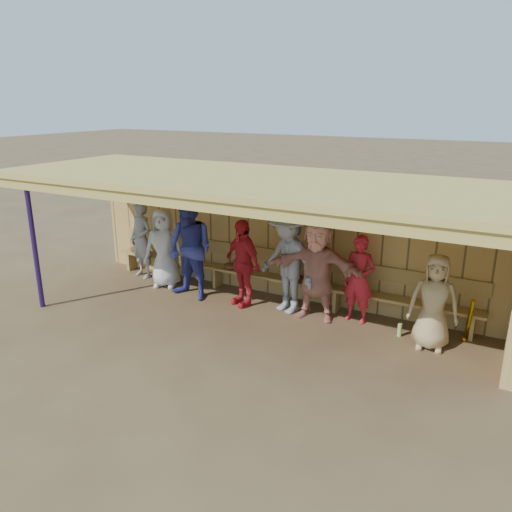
{
  "coord_description": "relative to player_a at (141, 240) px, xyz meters",
  "views": [
    {
      "loc": [
        4.04,
        -7.05,
        3.69
      ],
      "look_at": [
        0.0,
        0.35,
        1.05
      ],
      "focal_mm": 35.0,
      "sensor_mm": 36.0,
      "label": 1
    }
  ],
  "objects": [
    {
      "name": "player_f",
      "position": [
        4.12,
        -0.23,
        0.07
      ],
      "size": [
        1.71,
        0.66,
        1.81
      ],
      "primitive_type": "imported",
      "rotation": [
        0.0,
        0.0,
        0.08
      ],
      "color": "tan",
      "rests_on": "ground"
    },
    {
      "name": "bench",
      "position": [
        3.05,
        0.31,
        -0.3
      ],
      "size": [
        7.6,
        0.34,
        0.93
      ],
      "color": "tan",
      "rests_on": "ground"
    },
    {
      "name": "dugout_structure",
      "position": [
        3.44,
        -0.12,
        0.86
      ],
      "size": [
        8.8,
        3.2,
        2.5
      ],
      "color": "tan",
      "rests_on": "ground"
    },
    {
      "name": "ground",
      "position": [
        3.05,
        -0.81,
        -0.83
      ],
      "size": [
        90.0,
        90.0,
        0.0
      ],
      "primitive_type": "plane",
      "color": "brown",
      "rests_on": "ground"
    },
    {
      "name": "dugout_equipment",
      "position": [
        2.6,
        0.18,
        -0.34
      ],
      "size": [
        7.17,
        0.62,
        0.8
      ],
      "color": "gold",
      "rests_on": "ground"
    },
    {
      "name": "player_c",
      "position": [
        1.65,
        -0.5,
        0.16
      ],
      "size": [
        1.04,
        0.86,
        1.98
      ],
      "primitive_type": "imported",
      "rotation": [
        0.0,
        0.0,
        -0.12
      ],
      "color": "#363B95",
      "rests_on": "ground"
    },
    {
      "name": "player_d",
      "position": [
        2.68,
        -0.31,
        -0.01
      ],
      "size": [
        1.04,
        0.76,
        1.64
      ],
      "primitive_type": "imported",
      "rotation": [
        0.0,
        0.0,
        -0.42
      ],
      "color": "red",
      "rests_on": "ground"
    },
    {
      "name": "player_e",
      "position": [
        3.55,
        -0.19,
        0.13
      ],
      "size": [
        1.41,
        1.1,
        1.91
      ],
      "primitive_type": "imported",
      "rotation": [
        0.0,
        0.0,
        -0.36
      ],
      "color": "gray",
      "rests_on": "ground"
    },
    {
      "name": "player_b",
      "position": [
        0.79,
        -0.23,
        -0.01
      ],
      "size": [
        0.93,
        0.76,
        1.63
      ],
      "primitive_type": "imported",
      "rotation": [
        0.0,
        0.0,
        0.34
      ],
      "color": "silver",
      "rests_on": "ground"
    },
    {
      "name": "player_a",
      "position": [
        0.0,
        0.0,
        0.0
      ],
      "size": [
        0.68,
        0.52,
        1.66
      ],
      "primitive_type": "imported",
      "rotation": [
        0.0,
        0.0,
        -0.23
      ],
      "color": "#939199",
      "rests_on": "ground"
    },
    {
      "name": "player_h",
      "position": [
        6.11,
        -0.41,
        -0.07
      ],
      "size": [
        0.8,
        0.58,
        1.52
      ],
      "primitive_type": "imported",
      "rotation": [
        0.0,
        0.0,
        0.13
      ],
      "color": "tan",
      "rests_on": "ground"
    },
    {
      "name": "player_g",
      "position": [
        4.8,
        0.0,
        -0.06
      ],
      "size": [
        0.6,
        0.44,
        1.54
      ],
      "primitive_type": "imported",
      "rotation": [
        0.0,
        0.0,
        -0.12
      ],
      "color": "red",
      "rests_on": "ground"
    }
  ]
}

